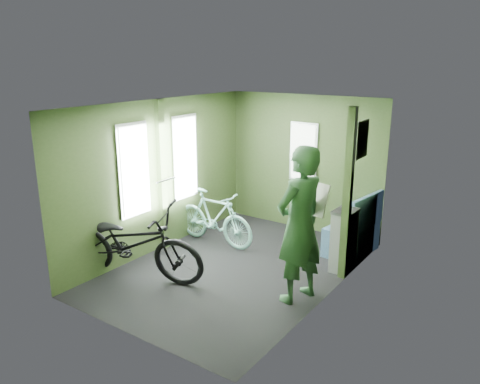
{
  "coord_description": "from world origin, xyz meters",
  "views": [
    {
      "loc": [
        3.5,
        -4.97,
        2.87
      ],
      "look_at": [
        0.0,
        0.1,
        1.1
      ],
      "focal_mm": 35.0,
      "sensor_mm": 36.0,
      "label": 1
    }
  ],
  "objects_px": {
    "waste_box": "(344,240)",
    "bicycle_black": "(134,279)",
    "bench_seat": "(353,236)",
    "bicycle_mint": "(215,243)",
    "passenger": "(300,225)"
  },
  "relations": [
    {
      "from": "bicycle_black",
      "to": "bicycle_mint",
      "type": "relative_size",
      "value": 1.4
    },
    {
      "from": "passenger",
      "to": "bench_seat",
      "type": "xyz_separation_m",
      "value": [
        0.03,
        1.73,
        -0.68
      ]
    },
    {
      "from": "waste_box",
      "to": "bicycle_black",
      "type": "bearing_deg",
      "value": -139.52
    },
    {
      "from": "passenger",
      "to": "waste_box",
      "type": "bearing_deg",
      "value": -171.55
    },
    {
      "from": "bicycle_mint",
      "to": "bench_seat",
      "type": "bearing_deg",
      "value": -63.9
    },
    {
      "from": "bicycle_mint",
      "to": "bicycle_black",
      "type": "bearing_deg",
      "value": 177.26
    },
    {
      "from": "bicycle_black",
      "to": "passenger",
      "type": "bearing_deg",
      "value": -84.31
    },
    {
      "from": "waste_box",
      "to": "bench_seat",
      "type": "distance_m",
      "value": 0.68
    },
    {
      "from": "bicycle_mint",
      "to": "waste_box",
      "type": "xyz_separation_m",
      "value": [
        2.07,
        0.24,
        0.44
      ]
    },
    {
      "from": "bicycle_black",
      "to": "bench_seat",
      "type": "xyz_separation_m",
      "value": [
        2.08,
        2.52,
        0.28
      ]
    },
    {
      "from": "bicycle_mint",
      "to": "waste_box",
      "type": "height_order",
      "value": "waste_box"
    },
    {
      "from": "passenger",
      "to": "waste_box",
      "type": "xyz_separation_m",
      "value": [
        0.14,
        1.08,
        -0.52
      ]
    },
    {
      "from": "bench_seat",
      "to": "bicycle_mint",
      "type": "bearing_deg",
      "value": -147.71
    },
    {
      "from": "bench_seat",
      "to": "bicycle_black",
      "type": "bearing_deg",
      "value": -121.73
    },
    {
      "from": "bicycle_black",
      "to": "bench_seat",
      "type": "distance_m",
      "value": 3.28
    }
  ]
}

